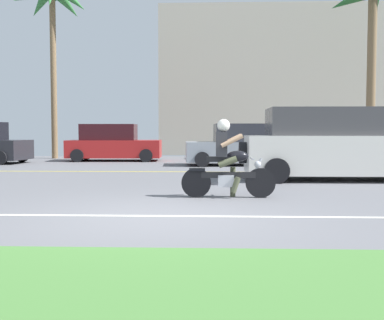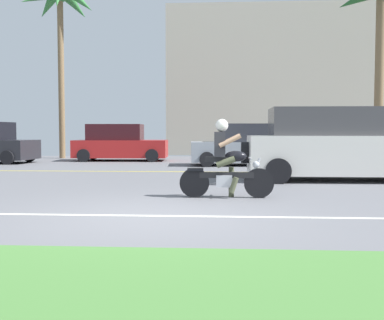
{
  "view_description": "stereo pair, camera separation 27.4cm",
  "coord_description": "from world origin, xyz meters",
  "px_view_note": "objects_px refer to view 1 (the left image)",
  "views": [
    {
      "loc": [
        0.78,
        -7.18,
        1.29
      ],
      "look_at": [
        0.36,
        3.49,
        0.66
      ],
      "focal_mm": 44.5,
      "sensor_mm": 36.0,
      "label": 1
    },
    {
      "loc": [
        1.06,
        -7.17,
        1.29
      ],
      "look_at": [
        0.36,
        3.49,
        0.66
      ],
      "focal_mm": 44.5,
      "sensor_mm": 36.0,
      "label": 2
    }
  ],
  "objects_px": {
    "suv_nearby": "(336,145)",
    "palm_tree_0": "(52,6)",
    "parked_car_1": "(113,144)",
    "motorcyclist": "(228,164)",
    "parked_car_2": "(241,146)",
    "palm_tree_1": "(373,4)"
  },
  "relations": [
    {
      "from": "parked_car_2",
      "to": "palm_tree_1",
      "type": "bearing_deg",
      "value": 30.35
    },
    {
      "from": "motorcyclist",
      "to": "suv_nearby",
      "type": "xyz_separation_m",
      "value": [
        3.04,
        3.57,
        0.29
      ]
    },
    {
      "from": "palm_tree_1",
      "to": "parked_car_1",
      "type": "bearing_deg",
      "value": -175.15
    },
    {
      "from": "parked_car_2",
      "to": "palm_tree_0",
      "type": "xyz_separation_m",
      "value": [
        -8.79,
        4.37,
        6.58
      ]
    },
    {
      "from": "suv_nearby",
      "to": "palm_tree_1",
      "type": "height_order",
      "value": "palm_tree_1"
    },
    {
      "from": "parked_car_2",
      "to": "palm_tree_1",
      "type": "relative_size",
      "value": 0.5
    },
    {
      "from": "parked_car_2",
      "to": "suv_nearby",
      "type": "bearing_deg",
      "value": -68.75
    },
    {
      "from": "suv_nearby",
      "to": "palm_tree_0",
      "type": "height_order",
      "value": "palm_tree_0"
    },
    {
      "from": "parked_car_2",
      "to": "palm_tree_1",
      "type": "distance_m",
      "value": 9.49
    },
    {
      "from": "palm_tree_0",
      "to": "palm_tree_1",
      "type": "distance_m",
      "value": 14.92
    },
    {
      "from": "motorcyclist",
      "to": "palm_tree_1",
      "type": "relative_size",
      "value": 0.22
    },
    {
      "from": "parked_car_1",
      "to": "palm_tree_0",
      "type": "xyz_separation_m",
      "value": [
        -3.24,
        1.78,
        6.56
      ]
    },
    {
      "from": "suv_nearby",
      "to": "palm_tree_0",
      "type": "bearing_deg",
      "value": 137.69
    },
    {
      "from": "suv_nearby",
      "to": "parked_car_2",
      "type": "height_order",
      "value": "suv_nearby"
    },
    {
      "from": "parked_car_1",
      "to": "palm_tree_1",
      "type": "relative_size",
      "value": 0.49
    },
    {
      "from": "suv_nearby",
      "to": "palm_tree_0",
      "type": "relative_size",
      "value": 0.59
    },
    {
      "from": "suv_nearby",
      "to": "parked_car_2",
      "type": "relative_size",
      "value": 1.2
    },
    {
      "from": "parked_car_1",
      "to": "suv_nearby",
      "type": "bearing_deg",
      "value": -46.69
    },
    {
      "from": "motorcyclist",
      "to": "palm_tree_1",
      "type": "bearing_deg",
      "value": 61.42
    },
    {
      "from": "palm_tree_0",
      "to": "palm_tree_1",
      "type": "xyz_separation_m",
      "value": [
        14.9,
        -0.79,
        -0.26
      ]
    },
    {
      "from": "motorcyclist",
      "to": "parked_car_2",
      "type": "height_order",
      "value": "parked_car_2"
    },
    {
      "from": "palm_tree_1",
      "to": "parked_car_2",
      "type": "bearing_deg",
      "value": -149.65
    }
  ]
}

